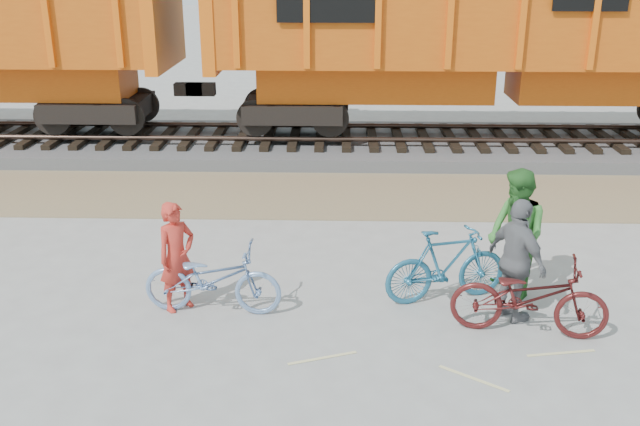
# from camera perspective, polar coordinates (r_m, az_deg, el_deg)

# --- Properties ---
(ground) EXTENTS (120.00, 120.00, 0.00)m
(ground) POSITION_cam_1_polar(r_m,az_deg,el_deg) (9.76, 6.28, -9.09)
(ground) COLOR #9E9E99
(ground) RESTS_ON ground
(gravel_strip) EXTENTS (120.00, 3.00, 0.02)m
(gravel_strip) POSITION_cam_1_polar(r_m,az_deg,el_deg) (14.78, 4.69, 1.45)
(gravel_strip) COLOR #8D7C57
(gravel_strip) RESTS_ON ground
(ballast_bed) EXTENTS (120.00, 4.00, 0.30)m
(ballast_bed) POSITION_cam_1_polar(r_m,az_deg,el_deg) (18.09, 4.17, 5.45)
(ballast_bed) COLOR slate
(ballast_bed) RESTS_ON ground
(track) EXTENTS (120.00, 2.60, 0.24)m
(track) POSITION_cam_1_polar(r_m,az_deg,el_deg) (18.01, 4.19, 6.44)
(track) COLOR black
(track) RESTS_ON ballast_bed
(hopper_car_center) EXTENTS (14.00, 3.13, 4.65)m
(hopper_car_center) POSITION_cam_1_polar(r_m,az_deg,el_deg) (17.99, 14.60, 14.04)
(hopper_car_center) COLOR black
(hopper_car_center) RESTS_ON track
(bicycle_blue) EXTENTS (1.95, 0.78, 1.01)m
(bicycle_blue) POSITION_cam_1_polar(r_m,az_deg,el_deg) (9.98, -8.59, -5.23)
(bicycle_blue) COLOR #7192C2
(bicycle_blue) RESTS_ON ground
(bicycle_teal) EXTENTS (1.90, 1.00, 1.10)m
(bicycle_teal) POSITION_cam_1_polar(r_m,az_deg,el_deg) (10.33, 10.07, -4.12)
(bicycle_teal) COLOR #216081
(bicycle_teal) RESTS_ON ground
(bicycle_maroon) EXTENTS (2.10, 1.02, 1.06)m
(bicycle_maroon) POSITION_cam_1_polar(r_m,az_deg,el_deg) (9.71, 16.40, -6.48)
(bicycle_maroon) COLOR #4B1615
(bicycle_maroon) RESTS_ON ground
(person_solo) EXTENTS (0.67, 0.67, 1.58)m
(person_solo) POSITION_cam_1_polar(r_m,az_deg,el_deg) (10.06, -11.39, -3.45)
(person_solo) COLOR red
(person_solo) RESTS_ON ground
(person_man) EXTENTS (0.98, 1.10, 1.90)m
(person_man) POSITION_cam_1_polar(r_m,az_deg,el_deg) (10.56, 15.43, -1.67)
(person_man) COLOR #33762E
(person_man) RESTS_ON ground
(person_woman) EXTENTS (0.87, 1.09, 1.73)m
(person_woman) POSITION_cam_1_polar(r_m,az_deg,el_deg) (9.90, 15.48, -3.71)
(person_woman) COLOR slate
(person_woman) RESTS_ON ground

